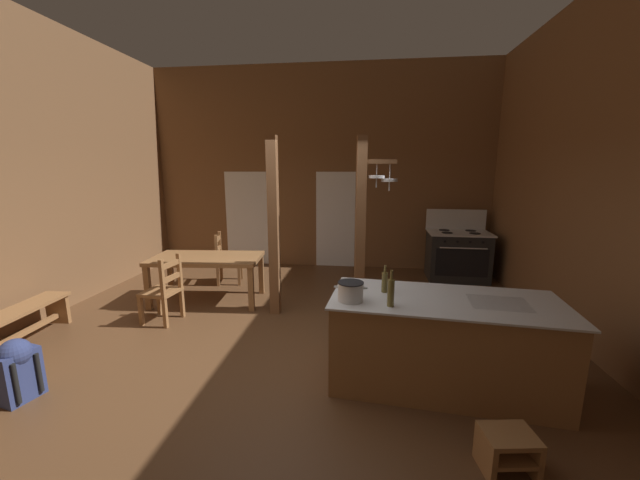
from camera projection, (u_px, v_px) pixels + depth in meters
name	position (u px, v px, depth m)	size (l,w,h in m)	color
ground_plane	(277.00, 358.00, 4.19)	(7.91, 8.69, 0.10)	brown
wall_back	(320.00, 169.00, 7.67)	(7.91, 0.14, 4.22)	brown
glazed_door_back_left	(248.00, 218.00, 8.00)	(1.00, 0.01, 2.05)	white
glazed_panel_back_right	(335.00, 220.00, 7.77)	(0.84, 0.01, 2.05)	white
kitchen_island	(442.00, 342.00, 3.52)	(2.24, 1.16, 0.90)	olive
stove_range	(457.00, 255.00, 6.95)	(1.16, 0.85, 1.32)	#242424
support_post_with_pot_rack	(363.00, 221.00, 5.15)	(0.59, 0.27, 2.57)	brown
support_post_center	(274.00, 228.00, 5.14)	(0.14, 0.14, 2.57)	brown
step_stool	(508.00, 448.00, 2.54)	(0.40, 0.33, 0.30)	olive
dining_table	(207.00, 262.00, 5.74)	(1.77, 1.05, 0.74)	olive
ladderback_chair_near_window	(164.00, 291.00, 5.00)	(0.49, 0.49, 0.95)	olive
ladderback_chair_by_post	(226.00, 259.00, 6.72)	(0.53, 0.53, 0.95)	olive
bench_along_left_wall	(23.00, 319.00, 4.44)	(0.45, 1.24, 0.44)	olive
backpack	(17.00, 368.00, 3.31)	(0.35, 0.36, 0.60)	navy
stockpot_on_counter	(351.00, 291.00, 3.38)	(0.32, 0.24, 0.18)	silver
mixing_bowl_on_counter	(354.00, 285.00, 3.75)	(0.16, 0.16, 0.06)	slate
bottle_tall_on_counter	(385.00, 282.00, 3.60)	(0.06, 0.06, 0.28)	brown
bottle_short_on_counter	(391.00, 292.00, 3.23)	(0.06, 0.06, 0.34)	brown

